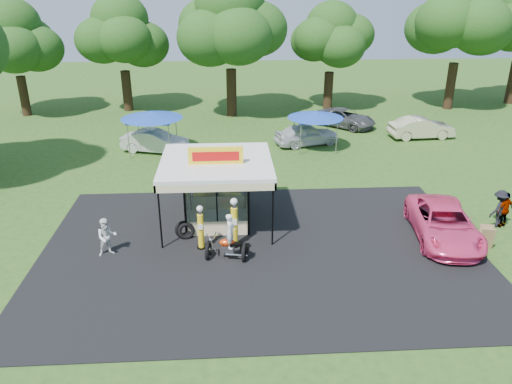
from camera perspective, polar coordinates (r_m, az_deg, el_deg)
ground at (r=21.35m, az=0.98°, el=-9.34°), size 120.00×120.00×0.00m
asphalt_apron at (r=23.05m, az=0.60°, el=-6.63°), size 20.00×14.00×0.04m
gas_station_kiosk at (r=24.91m, az=-4.46°, el=0.20°), size 5.40×5.40×4.18m
gas_pump_left at (r=22.85m, az=-6.34°, el=-4.16°), size 0.41×0.41×2.18m
gas_pump_right at (r=22.83m, az=-2.49°, el=-3.66°), size 0.46×0.46×2.46m
motorcycle at (r=21.99m, az=-3.10°, el=-5.64°), size 2.00×1.18×2.29m
spare_tires at (r=24.14m, az=-8.15°, el=-4.34°), size 1.06×0.79×0.86m
a_frame_sign at (r=25.29m, az=24.84°, el=-4.73°), size 0.66×0.68×1.11m
kiosk_car at (r=27.45m, az=-4.33°, el=-0.51°), size 2.82×1.13×0.96m
pink_sedan at (r=25.32m, az=20.66°, el=-3.35°), size 3.43×6.13×1.62m
spectator_west at (r=23.27m, az=-16.69°, el=-4.94°), size 1.06×0.95×1.80m
spectator_east_a at (r=27.61m, az=26.03°, el=-1.70°), size 1.44×1.24×1.93m
spectator_east_b at (r=27.68m, az=26.54°, el=-1.81°), size 1.18×0.86×1.86m
bg_car_a at (r=36.56m, az=-11.45°, el=5.70°), size 5.04×2.93×1.57m
bg_car_c at (r=37.59m, az=5.82°, el=6.58°), size 5.13×3.19×1.63m
bg_car_d at (r=42.92m, az=10.05°, el=8.33°), size 5.54×5.41×1.47m
bg_car_e at (r=41.14m, az=18.37°, el=6.98°), size 5.09×2.10×1.64m
tent_west at (r=35.95m, az=-11.84°, el=8.60°), size 4.31×4.31×3.01m
tent_east at (r=36.28m, az=6.83°, el=8.74°), size 4.01×4.01×2.80m
oak_far_a at (r=49.60m, az=-25.89°, el=15.01°), size 8.38×8.38×9.93m
oak_far_b at (r=48.34m, az=-15.09°, el=16.55°), size 8.57×8.57×10.22m
oak_far_c at (r=44.82m, az=-2.95°, el=18.06°), size 10.03×10.03×11.82m
oak_far_d at (r=48.20m, az=8.56°, el=16.51°), size 8.02×8.02×9.54m
oak_far_e at (r=50.86m, az=22.26°, el=17.22°), size 10.03×10.03×11.94m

